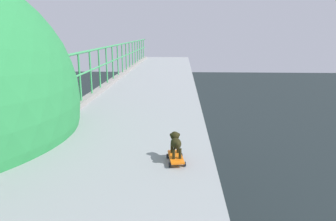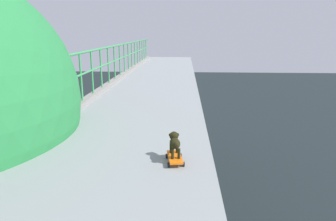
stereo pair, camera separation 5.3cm
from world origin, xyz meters
TOP-DOWN VIEW (x-y plane):
  - city_bus at (-7.91, 18.26)m, footprint 2.58×11.48m
  - toy_skateboard at (1.94, 3.24)m, footprint 0.26×0.44m
  - small_dog at (1.93, 3.28)m, footprint 0.17×0.35m

SIDE VIEW (x-z plane):
  - city_bus at x=-7.91m, z-range 0.22..3.27m
  - toy_skateboard at x=1.94m, z-range 6.15..6.23m
  - small_dog at x=1.93m, z-range 6.24..6.53m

